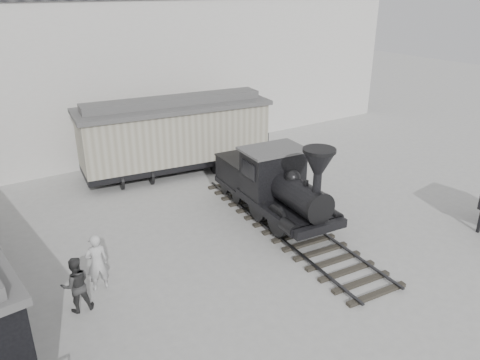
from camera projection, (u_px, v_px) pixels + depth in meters
ground at (325, 277)px, 14.99m from camera, size 90.00×90.00×0.00m
north_wall at (135, 49)px, 24.40m from camera, size 34.00×2.51×11.00m
locomotive at (277, 189)px, 18.17m from camera, size 3.12×10.39×3.61m
boxcar at (175, 134)px, 22.73m from camera, size 9.54×4.03×3.79m
visitor_a at (97, 263)px, 14.07m from camera, size 0.71×0.48×1.87m
visitor_b at (76, 285)px, 13.18m from camera, size 0.89×0.73×1.70m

